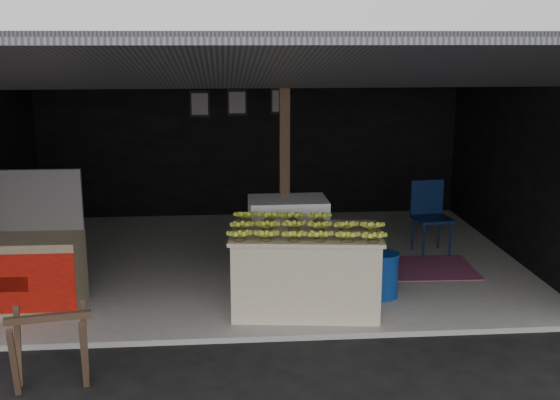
{
  "coord_description": "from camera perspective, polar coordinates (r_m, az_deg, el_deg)",
  "views": [
    {
      "loc": [
        -0.45,
        -6.47,
        2.98
      ],
      "look_at": [
        0.21,
        1.5,
        1.1
      ],
      "focal_mm": 45.0,
      "sensor_mm": 36.0,
      "label": 1
    }
  ],
  "objects": [
    {
      "name": "ground",
      "position": [
        7.13,
        -0.71,
        -11.46
      ],
      "size": [
        80.0,
        80.0,
        0.0
      ],
      "primitive_type": "plane",
      "color": "black",
      "rests_on": "ground"
    },
    {
      "name": "concrete_slab",
      "position": [
        9.45,
        -1.79,
        -4.97
      ],
      "size": [
        7.0,
        5.0,
        0.06
      ],
      "primitive_type": "cube",
      "color": "gray",
      "rests_on": "ground"
    },
    {
      "name": "shophouse",
      "position": [
        9.34,
        -1.98,
        7.81
      ],
      "size": [
        7.4,
        7.29,
        3.02
      ],
      "color": "black",
      "rests_on": "ground"
    },
    {
      "name": "banana_table",
      "position": [
        7.63,
        2.1,
        -5.72
      ],
      "size": [
        1.7,
        1.16,
        0.88
      ],
      "rotation": [
        0.0,
        0.0,
        -0.11
      ],
      "color": "silver",
      "rests_on": "concrete_slab"
    },
    {
      "name": "banana_pile",
      "position": [
        7.48,
        2.13,
        -1.9
      ],
      "size": [
        1.57,
        1.05,
        0.17
      ],
      "primitive_type": null,
      "rotation": [
        0.0,
        0.0,
        -0.11
      ],
      "color": "yellow",
      "rests_on": "banana_table"
    },
    {
      "name": "white_crate",
      "position": [
        8.47,
        0.64,
        -3.28
      ],
      "size": [
        0.94,
        0.65,
        1.03
      ],
      "rotation": [
        0.0,
        0.0,
        0.02
      ],
      "color": "white",
      "rests_on": "concrete_slab"
    },
    {
      "name": "neighbor_stall",
      "position": [
        8.13,
        -20.88,
        -5.32
      ],
      "size": [
        1.46,
        0.67,
        1.5
      ],
      "rotation": [
        0.0,
        0.0,
        -0.01
      ],
      "color": "#998466",
      "rests_on": "concrete_slab"
    },
    {
      "name": "sawhorse",
      "position": [
        6.41,
        -18.2,
        -10.91
      ],
      "size": [
        0.71,
        0.69,
        0.68
      ],
      "rotation": [
        0.0,
        0.0,
        0.17
      ],
      "color": "#493124",
      "rests_on": "ground"
    },
    {
      "name": "water_barrel",
      "position": [
        8.11,
        8.38,
        -6.16
      ],
      "size": [
        0.34,
        0.34,
        0.49
      ],
      "primitive_type": "cylinder",
      "color": "navy",
      "rests_on": "concrete_slab"
    },
    {
      "name": "plastic_chair",
      "position": [
        9.83,
        12.06,
        -0.82
      ],
      "size": [
        0.52,
        0.52,
        0.99
      ],
      "rotation": [
        0.0,
        0.0,
        0.12
      ],
      "color": "#0A183A",
      "rests_on": "concrete_slab"
    },
    {
      "name": "magenta_rug",
      "position": [
        9.23,
        10.93,
        -5.44
      ],
      "size": [
        1.53,
        1.05,
        0.01
      ],
      "primitive_type": "cube",
      "rotation": [
        0.0,
        0.0,
        -0.03
      ],
      "color": "#71194D",
      "rests_on": "concrete_slab"
    },
    {
      "name": "picture_frames",
      "position": [
        11.41,
        -3.33,
        7.92
      ],
      "size": [
        1.62,
        0.04,
        0.46
      ],
      "color": "black",
      "rests_on": "shophouse"
    }
  ]
}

